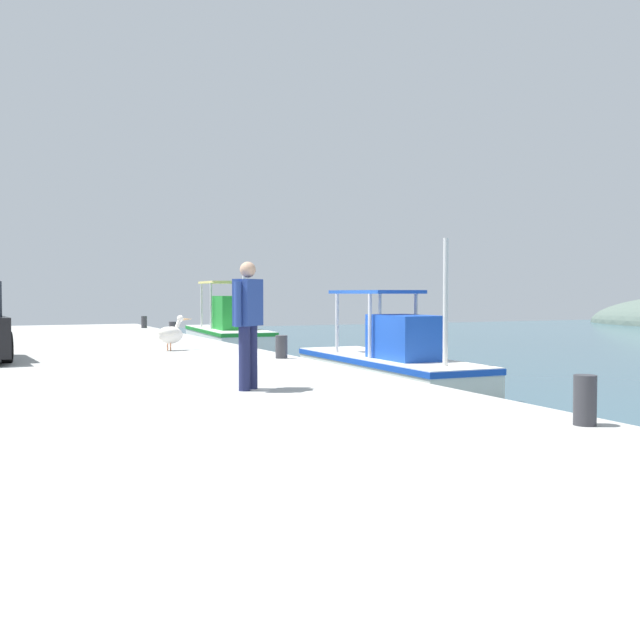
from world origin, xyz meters
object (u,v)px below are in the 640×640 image
(mooring_bollard_nearest, at_px, (144,322))
(mooring_bollard_second, at_px, (172,328))
(mooring_bollard_third, at_px, (281,347))
(fishing_boat_nearest, at_px, (228,333))
(fishing_boat_second, at_px, (389,363))
(fisherman_standing, at_px, (248,319))
(pelican, at_px, (171,333))
(mooring_bollard_fourth, at_px, (585,400))

(mooring_bollard_nearest, xyz_separation_m, mooring_bollard_second, (4.64, 0.00, -0.02))
(mooring_bollard_second, bearing_deg, mooring_bollard_third, -0.00)
(fishing_boat_nearest, relative_size, mooring_bollard_nearest, 14.43)
(fishing_boat_nearest, bearing_deg, fishing_boat_second, 0.87)
(fisherman_standing, relative_size, mooring_bollard_second, 4.32)
(pelican, bearing_deg, fishing_boat_second, 59.09)
(pelican, height_order, mooring_bollard_fourth, pelican)
(pelican, distance_m, mooring_bollard_nearest, 11.38)
(mooring_bollard_nearest, bearing_deg, pelican, -8.08)
(mooring_bollard_nearest, bearing_deg, fisherman_standing, -6.81)
(mooring_bollard_nearest, xyz_separation_m, mooring_bollard_fourth, (22.57, 0.00, 0.03))
(mooring_bollard_nearest, bearing_deg, fishing_boat_second, 11.24)
(mooring_bollard_second, relative_size, mooring_bollard_fourth, 0.80)
(fishing_boat_nearest, xyz_separation_m, mooring_bollard_second, (2.23, -2.58, 0.33))
(fishing_boat_second, height_order, mooring_bollard_second, fishing_boat_second)
(fishing_boat_nearest, distance_m, mooring_bollard_third, 12.10)
(fishing_boat_nearest, xyz_separation_m, mooring_bollard_nearest, (-2.41, -2.58, 0.35))
(pelican, height_order, mooring_bollard_nearest, pelican)
(pelican, distance_m, mooring_bollard_fourth, 11.42)
(pelican, xyz_separation_m, mooring_bollard_third, (2.97, 1.60, -0.16))
(pelican, height_order, mooring_bollard_second, pelican)
(fishing_boat_second, height_order, mooring_bollard_nearest, fishing_boat_second)
(fisherman_standing, xyz_separation_m, mooring_bollard_third, (-4.35, 2.22, -0.75))
(pelican, bearing_deg, mooring_bollard_nearest, 171.92)
(fishing_boat_second, relative_size, mooring_bollard_third, 13.47)
(fishing_boat_second, relative_size, mooring_bollard_second, 15.53)
(fishing_boat_second, bearing_deg, fisherman_standing, -46.58)
(mooring_bollard_nearest, relative_size, mooring_bollard_second, 1.12)
(fishing_boat_second, distance_m, mooring_bollard_nearest, 14.15)
(fishing_boat_second, distance_m, mooring_bollard_second, 9.65)
(pelican, xyz_separation_m, mooring_bollard_second, (-6.63, 1.60, -0.19))
(mooring_bollard_second, xyz_separation_m, mooring_bollard_third, (9.59, -0.00, 0.03))
(fisherman_standing, bearing_deg, mooring_bollard_third, 152.98)
(mooring_bollard_third, bearing_deg, fishing_boat_nearest, 167.67)
(pelican, xyz_separation_m, mooring_bollard_fourth, (11.31, 1.60, -0.14))
(mooring_bollard_second, bearing_deg, mooring_bollard_fourth, -0.00)
(fishing_boat_nearest, xyz_separation_m, mooring_bollard_third, (11.82, -2.58, 0.36))
(fishing_boat_nearest, bearing_deg, mooring_bollard_third, -12.33)
(fishing_boat_nearest, relative_size, mooring_bollard_third, 13.98)
(mooring_bollard_fourth, bearing_deg, pelican, -171.96)
(fishing_boat_second, xyz_separation_m, mooring_bollard_second, (-9.24, -2.76, 0.44))
(fisherman_standing, distance_m, mooring_bollard_fourth, 4.63)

